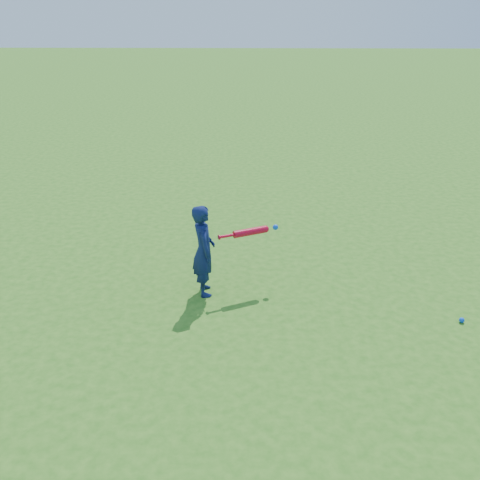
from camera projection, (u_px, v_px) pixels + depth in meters
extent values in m
plane|color=#306D1A|center=(192.00, 277.00, 7.31)|extent=(80.00, 80.00, 0.00)
imported|color=#0F1A4A|center=(204.00, 250.00, 6.69)|extent=(0.37, 0.49, 1.20)
sphere|color=blue|center=(462.00, 320.00, 6.27)|extent=(0.06, 0.06, 0.06)
cylinder|color=red|center=(219.00, 237.00, 6.65)|extent=(0.04, 0.06, 0.06)
cylinder|color=red|center=(227.00, 236.00, 6.69)|extent=(0.21, 0.13, 0.04)
cylinder|color=red|center=(250.00, 232.00, 6.81)|extent=(0.44, 0.28, 0.10)
sphere|color=red|center=(265.00, 229.00, 6.90)|extent=(0.10, 0.10, 0.10)
sphere|color=blue|center=(275.00, 227.00, 6.95)|extent=(0.07, 0.07, 0.07)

